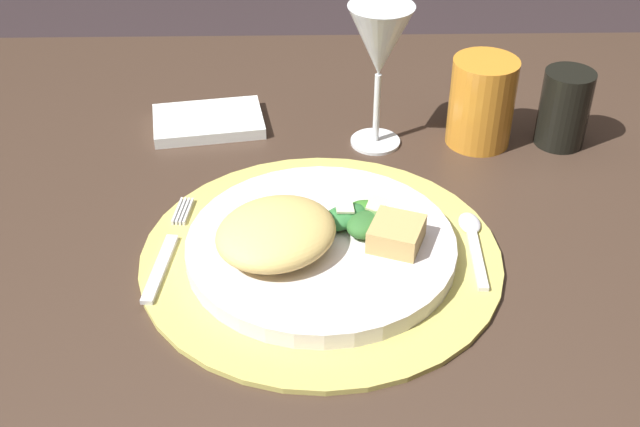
{
  "coord_description": "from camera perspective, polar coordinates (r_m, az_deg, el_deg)",
  "views": [
    {
      "loc": [
        0.03,
        -0.69,
        1.23
      ],
      "look_at": [
        0.04,
        0.0,
        0.72
      ],
      "focal_mm": 46.13,
      "sensor_mm": 36.0,
      "label": 1
    }
  ],
  "objects": [
    {
      "name": "dining_table",
      "position": [
        0.94,
        -2.69,
        -6.44
      ],
      "size": [
        1.31,
        1.01,
        0.7
      ],
      "color": "#3D2C21",
      "rests_on": "ground"
    },
    {
      "name": "fork",
      "position": [
        0.84,
        -10.61,
        -2.66
      ],
      "size": [
        0.03,
        0.17,
        0.0
      ],
      "color": "silver",
      "rests_on": "placemat"
    },
    {
      "name": "placemat",
      "position": [
        0.83,
        0.07,
        -2.97
      ],
      "size": [
        0.36,
        0.36,
        0.01
      ],
      "primitive_type": "cylinder",
      "color": "tan",
      "rests_on": "dining_table"
    },
    {
      "name": "spoon",
      "position": [
        0.86,
        10.53,
        -1.6
      ],
      "size": [
        0.02,
        0.13,
        0.01
      ],
      "color": "silver",
      "rests_on": "placemat"
    },
    {
      "name": "wine_glass",
      "position": [
        0.96,
        4.16,
        11.58
      ],
      "size": [
        0.08,
        0.08,
        0.18
      ],
      "color": "silver",
      "rests_on": "dining_table"
    },
    {
      "name": "napkin",
      "position": [
        1.06,
        -7.76,
        6.35
      ],
      "size": [
        0.15,
        0.11,
        0.01
      ],
      "primitive_type": "cube",
      "rotation": [
        0.0,
        0.0,
        0.16
      ],
      "color": "white",
      "rests_on": "dining_table"
    },
    {
      "name": "dinner_plate",
      "position": [
        0.82,
        0.07,
        -2.32
      ],
      "size": [
        0.27,
        0.27,
        0.02
      ],
      "primitive_type": "cylinder",
      "color": "silver",
      "rests_on": "placemat"
    },
    {
      "name": "amber_tumbler",
      "position": [
        1.02,
        11.15,
        7.59
      ],
      "size": [
        0.08,
        0.08,
        0.11
      ],
      "primitive_type": "cylinder",
      "color": "orange",
      "rests_on": "dining_table"
    },
    {
      "name": "salad_greens",
      "position": [
        0.83,
        3.12,
        -0.39
      ],
      "size": [
        0.1,
        0.08,
        0.03
      ],
      "color": "#2D6F35",
      "rests_on": "dinner_plate"
    },
    {
      "name": "bread_piece",
      "position": [
        0.81,
        5.32,
        -1.41
      ],
      "size": [
        0.06,
        0.06,
        0.02
      ],
      "primitive_type": "cube",
      "rotation": [
        0.0,
        0.0,
        4.35
      ],
      "color": "tan",
      "rests_on": "dinner_plate"
    },
    {
      "name": "dark_tumbler",
      "position": [
        1.04,
        16.58,
        7.01
      ],
      "size": [
        0.06,
        0.06,
        0.1
      ],
      "primitive_type": "cylinder",
      "color": "black",
      "rests_on": "dining_table"
    },
    {
      "name": "pasta_serving",
      "position": [
        0.8,
        -3.17,
        -1.35
      ],
      "size": [
        0.16,
        0.16,
        0.04
      ],
      "primitive_type": "ellipsoid",
      "rotation": [
        0.0,
        0.0,
        0.77
      ],
      "color": "#DDBB67",
      "rests_on": "dinner_plate"
    }
  ]
}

